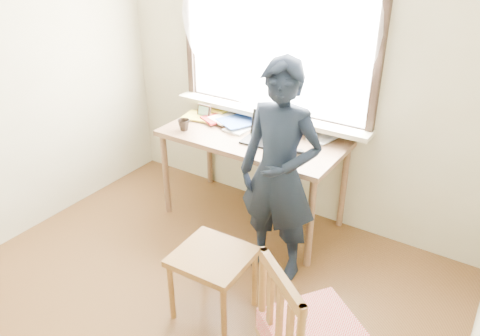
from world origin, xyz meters
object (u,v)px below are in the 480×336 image
Objects in this scene: laptop at (265,135)px; person at (279,174)px; mug_dark at (184,125)px; work_chair at (213,263)px; desk at (253,145)px; mug_white at (260,120)px.

laptop is 0.20× the size of person.
laptop is 3.18× the size of mug_dark.
mug_dark is at bearing 136.35° from work_chair.
work_chair is at bearing -77.06° from laptop.
desk is at bearing 134.65° from person.
work_chair is at bearing -71.08° from desk.
desk is 11.19× the size of mug_white.
laptop reaches higher than desk.
mug_dark is 0.06× the size of person.
person reaches higher than desk.
laptop reaches higher than mug_dark.
laptop is 0.59m from person.
laptop is at bearing 128.01° from person.
laptop reaches higher than mug_white.
desk is 0.20m from laptop.
person is at bearing -43.20° from desk.
mug_dark is (-0.55, -0.23, 0.13)m from desk.
desk is at bearing 108.92° from work_chair.
person is (1.07, -0.25, -0.04)m from mug_dark.
desk is 0.93× the size of person.
desk is at bearing 166.04° from laptop.
desk is at bearing -73.73° from mug_white.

